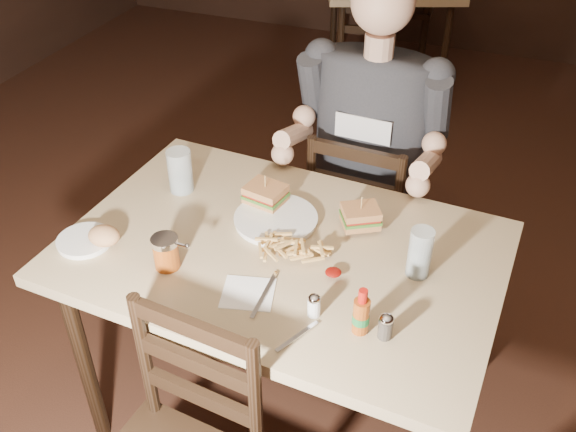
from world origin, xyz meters
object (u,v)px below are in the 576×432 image
(main_table, at_px, (282,268))
(glass_left, at_px, (180,171))
(diner, at_px, (370,114))
(side_plate, at_px, (85,242))
(syrup_dispenser, at_px, (166,252))
(hot_sauce, at_px, (362,311))
(bg_chair_far, at_px, (404,6))
(chair_far, at_px, (365,220))
(dinner_plate, at_px, (276,220))
(glass_right, at_px, (420,253))
(bg_chair_near, at_px, (363,66))

(main_table, distance_m, glass_left, 0.47)
(diner, xyz_separation_m, side_plate, (-0.64, -0.80, -0.15))
(main_table, bearing_deg, side_plate, -161.19)
(syrup_dispenser, relative_size, side_plate, 0.63)
(diner, height_order, hot_sauce, diner)
(bg_chair_far, bearing_deg, syrup_dispenser, 85.47)
(glass_left, bearing_deg, bg_chair_far, 88.28)
(chair_far, distance_m, dinner_plate, 0.67)
(glass_right, bearing_deg, bg_chair_far, 102.54)
(bg_chair_far, distance_m, diner, 2.70)
(chair_far, distance_m, glass_right, 0.81)
(main_table, relative_size, hot_sauce, 9.54)
(dinner_plate, relative_size, hot_sauce, 1.83)
(bg_chair_near, distance_m, hot_sauce, 2.48)
(dinner_plate, bearing_deg, main_table, -60.16)
(main_table, relative_size, side_plate, 8.28)
(bg_chair_far, xyz_separation_m, hot_sauce, (0.62, -3.47, 0.40))
(main_table, relative_size, glass_left, 8.97)
(main_table, distance_m, diner, 0.66)
(chair_far, xyz_separation_m, bg_chair_far, (-0.41, 2.57, 0.01))
(dinner_plate, bearing_deg, hot_sauce, -43.37)
(glass_left, height_order, hot_sauce, glass_left)
(main_table, xyz_separation_m, dinner_plate, (-0.06, 0.11, 0.08))
(bg_chair_near, xyz_separation_m, syrup_dispenser, (0.05, -2.32, 0.40))
(glass_left, bearing_deg, chair_far, 44.46)
(chair_far, bearing_deg, dinner_plate, 77.59)
(main_table, relative_size, syrup_dispenser, 13.09)
(bg_chair_near, xyz_separation_m, glass_left, (-0.09, -1.97, 0.42))
(bg_chair_far, xyz_separation_m, syrup_dispenser, (0.05, -3.42, 0.38))
(bg_chair_far, relative_size, glass_left, 6.03)
(chair_far, bearing_deg, glass_right, 118.37)
(bg_chair_far, bearing_deg, glass_left, 82.85)
(bg_chair_near, distance_m, side_plate, 2.36)
(glass_left, bearing_deg, dinner_plate, -8.86)
(bg_chair_near, bearing_deg, bg_chair_far, 79.63)
(glass_left, xyz_separation_m, syrup_dispenser, (0.15, -0.35, -0.02))
(chair_far, xyz_separation_m, diner, (-0.00, -0.05, 0.49))
(dinner_plate, bearing_deg, syrup_dispenser, -124.82)
(main_table, relative_size, diner, 1.36)
(main_table, xyz_separation_m, bg_chair_far, (-0.32, 3.23, -0.26))
(diner, bearing_deg, syrup_dispenser, -110.96)
(bg_chair_near, bearing_deg, side_plate, -105.89)
(hot_sauce, bearing_deg, bg_chair_far, 100.20)
(glass_left, relative_size, glass_right, 0.98)
(bg_chair_far, xyz_separation_m, glass_right, (0.71, -3.20, 0.41))
(diner, xyz_separation_m, syrup_dispenser, (-0.36, -0.80, -0.10))
(diner, distance_m, dinner_plate, 0.55)
(hot_sauce, bearing_deg, glass_left, 150.95)
(syrup_dispenser, distance_m, side_plate, 0.28)
(bg_chair_near, distance_m, diner, 1.65)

